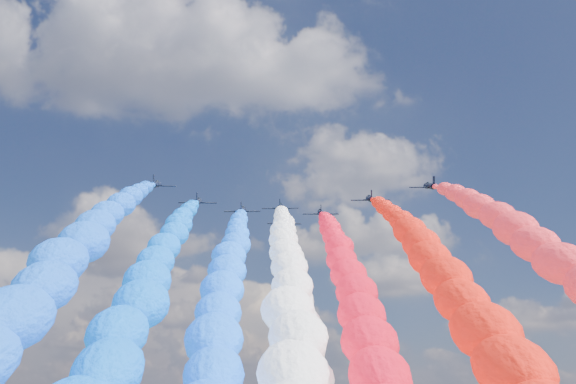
{
  "coord_description": "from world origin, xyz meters",
  "views": [
    {
      "loc": [
        -4.48,
        -138.95,
        64.63
      ],
      "look_at": [
        0.0,
        4.0,
        109.93
      ],
      "focal_mm": 44.36,
      "sensor_mm": 36.0,
      "label": 1
    }
  ],
  "objects": [
    {
      "name": "trail_1",
      "position": [
        -18.94,
        -42.67,
        83.31
      ],
      "size": [
        7.12,
        93.8,
        53.38
      ],
      "primitive_type": null,
      "color": "blue"
    },
    {
      "name": "jet_2",
      "position": [
        -9.75,
        11.22,
        107.93
      ],
      "size": [
        8.43,
        11.19,
        5.72
      ],
      "primitive_type": null,
      "rotation": [
        0.34,
        0.0,
        -0.05
      ],
      "color": "black"
    },
    {
      "name": "jet_5",
      "position": [
        7.5,
        12.78,
        107.93
      ],
      "size": [
        8.48,
        11.22,
        5.72
      ],
      "primitive_type": null,
      "rotation": [
        0.34,
        0.0,
        -0.05
      ],
      "color": "black"
    },
    {
      "name": "trail_3",
      "position": [
        -1.46,
        -39.03,
        83.31
      ],
      "size": [
        7.12,
        93.8,
        53.38
      ],
      "primitive_type": null,
      "color": "white"
    },
    {
      "name": "trail_2",
      "position": [
        -9.75,
        -36.39,
        83.31
      ],
      "size": [
        7.12,
        93.8,
        53.38
      ],
      "primitive_type": null,
      "color": "#125FFF"
    },
    {
      "name": "jet_3",
      "position": [
        -1.46,
        8.58,
        107.93
      ],
      "size": [
        8.61,
        11.32,
        5.72
      ],
      "primitive_type": null,
      "rotation": [
        0.34,
        0.0,
        -0.06
      ],
      "color": "black"
    },
    {
      "name": "jet_0",
      "position": [
        -26.16,
        -6.31,
        107.93
      ],
      "size": [
        8.36,
        11.14,
        5.72
      ],
      "primitive_type": null,
      "rotation": [
        0.34,
        0.0,
        0.04
      ],
      "color": "black"
    },
    {
      "name": "trail_6",
      "position": [
        17.02,
        -45.71,
        83.31
      ],
      "size": [
        7.12,
        93.8,
        53.38
      ],
      "primitive_type": null,
      "color": "red"
    },
    {
      "name": "trail_7",
      "position": [
        27.61,
        -54.6,
        83.31
      ],
      "size": [
        7.12,
        93.8,
        53.38
      ],
      "primitive_type": null,
      "color": "red"
    },
    {
      "name": "jet_1",
      "position": [
        -18.94,
        4.94,
        107.93
      ],
      "size": [
        8.18,
        11.01,
        5.72
      ],
      "primitive_type": null,
      "rotation": [
        0.34,
        0.0,
        0.02
      ],
      "color": "black"
    },
    {
      "name": "jet_4",
      "position": [
        -0.38,
        21.24,
        107.93
      ],
      "size": [
        7.95,
        10.84,
        5.72
      ],
      "primitive_type": null,
      "rotation": [
        0.34,
        0.0,
        -0.0
      ],
      "color": "black"
    },
    {
      "name": "trail_5",
      "position": [
        7.5,
        -34.82,
        83.31
      ],
      "size": [
        7.12,
        93.8,
        53.38
      ],
      "primitive_type": null,
      "color": "red"
    },
    {
      "name": "trail_4",
      "position": [
        -0.38,
        -26.36,
        83.31
      ],
      "size": [
        7.12,
        93.8,
        53.38
      ],
      "primitive_type": null,
      "color": "white"
    },
    {
      "name": "jet_6",
      "position": [
        17.02,
        1.9,
        107.93
      ],
      "size": [
        8.6,
        11.31,
        5.72
      ],
      "primitive_type": null,
      "rotation": [
        0.34,
        0.0,
        -0.06
      ],
      "color": "black"
    },
    {
      "name": "jet_7",
      "position": [
        27.61,
        -6.99,
        107.93
      ],
      "size": [
        8.24,
        11.05,
        5.72
      ],
      "primitive_type": null,
      "rotation": [
        0.34,
        0.0,
        -0.03
      ],
      "color": "black"
    },
    {
      "name": "trail_0",
      "position": [
        -26.16,
        -53.92,
        83.31
      ],
      "size": [
        7.12,
        93.8,
        53.38
      ],
      "primitive_type": null,
      "color": "blue"
    }
  ]
}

